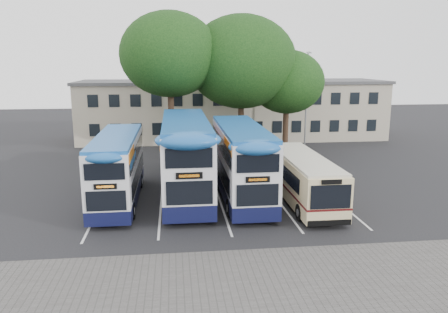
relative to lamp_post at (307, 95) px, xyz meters
name	(u,v)px	position (x,y,z in m)	size (l,w,h in m)	color
ground	(305,230)	(-6.00, -19.97, -5.08)	(120.00, 120.00, 0.00)	black
paving_strip	(293,281)	(-8.00, -24.97, -5.08)	(40.00, 6.00, 0.01)	#595654
bay_lines	(220,201)	(-9.75, -14.97, -5.08)	(14.12, 11.00, 0.01)	silver
depot_building	(233,109)	(-6.00, 7.02, -1.93)	(32.40, 8.40, 6.20)	#B3AB90
lamp_post	(307,95)	(0.00, 0.00, 0.00)	(0.25, 1.05, 9.06)	gray
tree_left	(170,55)	(-12.58, -3.72, 3.64)	(8.02, 8.02, 12.16)	black
tree_mid	(241,62)	(-6.59, -2.63, 3.06)	(9.23, 9.23, 12.08)	black
tree_right	(287,82)	(-2.55, -2.42, 1.35)	(6.45, 6.45, 9.20)	black
bus_dd_left	(118,165)	(-15.74, -14.27, -2.87)	(2.33, 9.63, 4.01)	#0E1135
bus_dd_mid	(186,154)	(-11.71, -13.48, -2.44)	(2.79, 11.51, 4.80)	#0E1135
bus_dd_right	(241,158)	(-8.37, -14.21, -2.65)	(2.57, 10.59, 4.41)	#0E1135
bus_single	(303,176)	(-4.88, -15.52, -3.51)	(2.37, 9.30, 2.77)	beige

